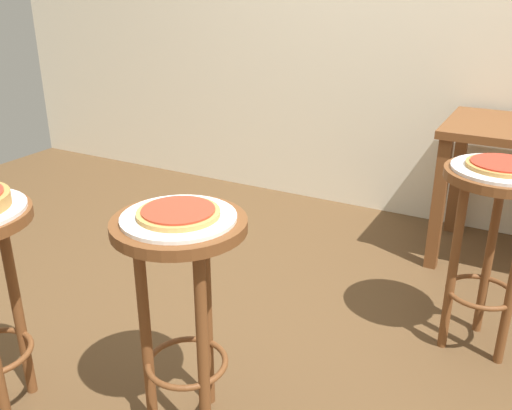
{
  "coord_description": "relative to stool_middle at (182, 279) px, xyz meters",
  "views": [
    {
      "loc": [
        0.85,
        -1.73,
        1.41
      ],
      "look_at": [
        0.0,
        -0.16,
        0.68
      ],
      "focal_mm": 39.57,
      "sensor_mm": 36.0,
      "label": 1
    }
  ],
  "objects": [
    {
      "name": "serving_plate_leftside",
      "position": [
        0.77,
        0.91,
        0.2
      ],
      "size": [
        0.36,
        0.36,
        0.01
      ],
      "primitive_type": "cylinder",
      "color": "silver",
      "rests_on": "stool_leftside"
    },
    {
      "name": "ground_plane",
      "position": [
        0.06,
        0.53,
        -0.56
      ],
      "size": [
        6.0,
        6.0,
        0.0
      ],
      "primitive_type": "plane",
      "color": "brown"
    },
    {
      "name": "pizza_leftside",
      "position": [
        0.77,
        0.91,
        0.22
      ],
      "size": [
        0.25,
        0.25,
        0.02
      ],
      "color": "#B78442",
      "rests_on": "serving_plate_leftside"
    },
    {
      "name": "stool_leftside",
      "position": [
        0.77,
        0.91,
        0.0
      ],
      "size": [
        0.4,
        0.4,
        0.75
      ],
      "color": "brown",
      "rests_on": "ground_plane"
    },
    {
      "name": "pizza_middle",
      "position": [
        0.0,
        0.0,
        0.22
      ],
      "size": [
        0.24,
        0.24,
        0.02
      ],
      "color": "tan",
      "rests_on": "serving_plate_middle"
    },
    {
      "name": "stool_middle",
      "position": [
        0.0,
        0.0,
        0.0
      ],
      "size": [
        0.4,
        0.4,
        0.75
      ],
      "color": "brown",
      "rests_on": "ground_plane"
    },
    {
      "name": "serving_plate_middle",
      "position": [
        0.0,
        0.0,
        0.2
      ],
      "size": [
        0.34,
        0.34,
        0.01
      ],
      "primitive_type": "cylinder",
      "color": "white",
      "rests_on": "stool_middle"
    }
  ]
}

